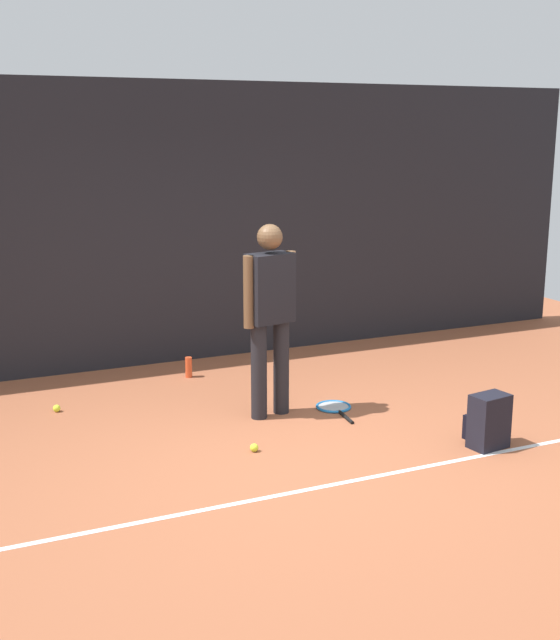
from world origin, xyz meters
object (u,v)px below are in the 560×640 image
at_px(backpack, 488,422).
at_px(water_bottle, 189,367).
at_px(tennis_player, 270,309).
at_px(tennis_ball_by_fence, 57,408).
at_px(tennis_racket, 335,407).
at_px(tennis_ball_near_player, 254,448).

bearing_deg(backpack, water_bottle, -68.43).
bearing_deg(tennis_player, tennis_ball_by_fence, 141.64).
xyz_separation_m(tennis_racket, water_bottle, (-0.91, 1.47, 0.09)).
height_order(tennis_ball_by_fence, water_bottle, water_bottle).
xyz_separation_m(tennis_player, backpack, (1.29, -1.39, -0.76)).
height_order(tennis_ball_near_player, water_bottle, water_bottle).
bearing_deg(tennis_player, tennis_ball_near_player, -133.80).
xyz_separation_m(backpack, tennis_ball_by_fence, (-3.01, 2.24, -0.18)).
bearing_deg(tennis_player, backpack, -59.04).
bearing_deg(water_bottle, tennis_player, -77.26).
bearing_deg(tennis_racket, tennis_ball_near_player, 127.48).
bearing_deg(tennis_ball_near_player, tennis_racket, 31.26).
distance_m(backpack, water_bottle, 3.20).
height_order(tennis_player, tennis_racket, tennis_player).
relative_size(tennis_player, tennis_ball_by_fence, 25.76).
xyz_separation_m(tennis_ball_by_fence, water_bottle, (1.41, 0.53, 0.07)).
bearing_deg(tennis_racket, backpack, -145.89).
bearing_deg(tennis_ball_near_player, tennis_ball_by_fence, 128.75).
distance_m(tennis_player, tennis_ball_by_fence, 2.14).
relative_size(tennis_ball_by_fence, water_bottle, 0.31).
bearing_deg(water_bottle, tennis_racket, -58.19).
height_order(tennis_racket, tennis_ball_near_player, tennis_ball_near_player).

